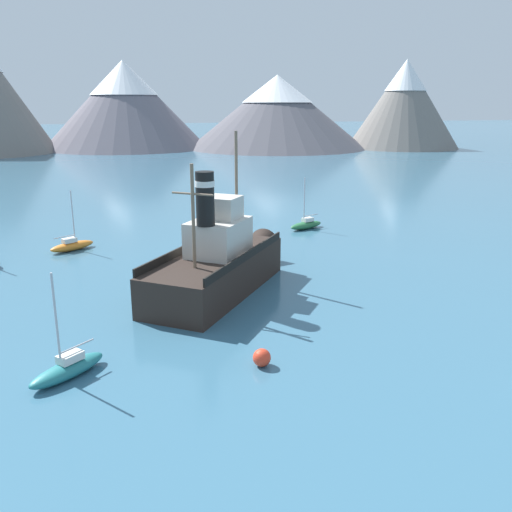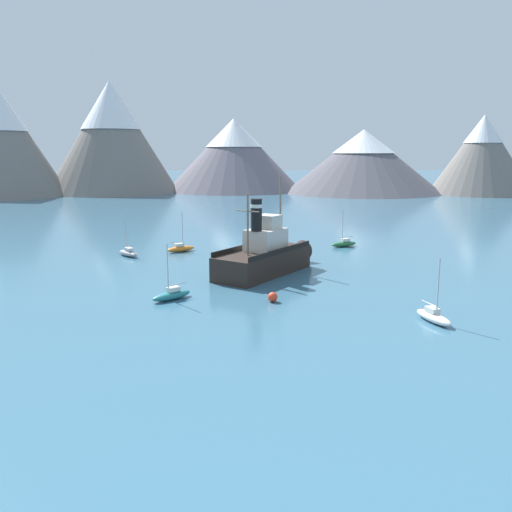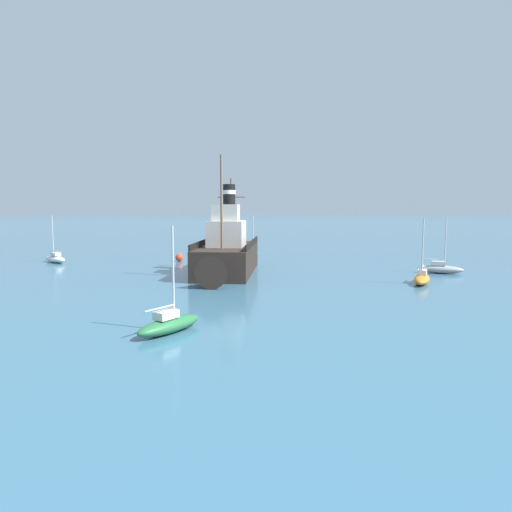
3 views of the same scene
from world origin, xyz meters
name	(u,v)px [view 1 (image 1 of 3)]	position (x,y,z in m)	size (l,w,h in m)	color
ground_plane	(228,290)	(0.00, 0.00, 0.00)	(600.00, 600.00, 0.00)	#38667F
mountain_ridge	(88,94)	(-10.82, 109.41, 13.67)	(169.30, 58.19, 32.72)	slate
old_tugboat	(220,262)	(-0.46, 0.24, 1.83)	(11.38, 13.52, 9.90)	#2D231E
sailboat_teal	(68,368)	(-9.22, -9.51, 0.43)	(3.58, 3.33, 4.90)	#23757A
sailboat_orange	(72,245)	(-10.30, 12.80, 0.43)	(3.78, 3.00, 4.90)	orange
sailboat_green	(306,224)	(10.90, 15.28, 0.43)	(3.92, 2.52, 4.90)	#286B3D
mooring_buoy	(262,358)	(-0.71, -10.69, 0.42)	(0.84, 0.84, 0.84)	red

